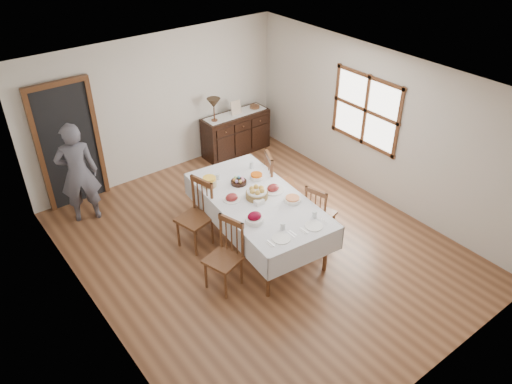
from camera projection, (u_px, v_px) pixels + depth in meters
ground at (260, 246)px, 7.70m from camera, size 6.00×6.00×0.00m
room_shell at (234, 144)px, 7.02m from camera, size 5.02×6.02×2.65m
dining_table at (258, 204)px, 7.37m from camera, size 1.46×2.54×0.84m
chair_left_near at (226, 254)px, 6.74m from camera, size 0.54×0.54×1.04m
chair_left_far at (197, 214)px, 7.48m from camera, size 0.55×0.55×1.09m
chair_right_near at (319, 212)px, 7.63m from camera, size 0.48×0.48×0.95m
chair_right_far at (278, 183)px, 8.17m from camera, size 0.63×0.63×1.13m
sideboard at (236, 133)px, 10.05m from camera, size 1.39×0.51×0.84m
person at (77, 170)px, 7.84m from camera, size 0.66×0.53×1.84m
bread_basket at (257, 193)px, 7.30m from camera, size 0.33×0.33×0.17m
egg_basket at (239, 182)px, 7.64m from camera, size 0.24×0.24×0.11m
ham_platter_a at (232, 198)px, 7.27m from camera, size 0.27×0.27×0.11m
ham_platter_b at (273, 188)px, 7.49m from camera, size 0.33×0.33×0.11m
beet_bowl at (254, 218)px, 6.80m from camera, size 0.26×0.26×0.15m
carrot_bowl at (256, 176)px, 7.76m from camera, size 0.21×0.21×0.09m
pineapple_bowl at (209, 182)px, 7.56m from camera, size 0.21×0.21×0.15m
casserole_dish at (292, 200)px, 7.23m from camera, size 0.25×0.25×0.08m
butter_dish at (259, 202)px, 7.17m from camera, size 0.15×0.10×0.07m
setting_left at (281, 234)px, 6.56m from camera, size 0.43×0.31×0.10m
setting_right at (314, 222)px, 6.79m from camera, size 0.43×0.31×0.10m
glass_far_a at (218, 177)px, 7.74m from camera, size 0.07×0.07×0.09m
glass_far_b at (251, 165)px, 8.03m from camera, size 0.06×0.06×0.11m
runner at (235, 114)px, 9.83m from camera, size 1.30×0.35×0.01m
table_lamp at (214, 104)px, 9.36m from camera, size 0.26×0.26×0.46m
picture_frame at (236, 108)px, 9.74m from camera, size 0.22×0.08×0.28m
deco_bowl at (255, 107)px, 10.05m from camera, size 0.20×0.20×0.06m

